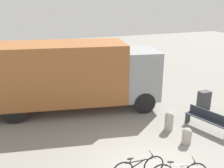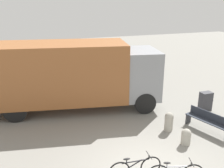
{
  "view_description": "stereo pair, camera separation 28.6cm",
  "coord_description": "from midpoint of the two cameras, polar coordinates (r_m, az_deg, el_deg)",
  "views": [
    {
      "loc": [
        -3.69,
        -5.77,
        5.3
      ],
      "look_at": [
        0.12,
        3.87,
        1.81
      ],
      "focal_mm": 40.0,
      "sensor_mm": 36.0,
      "label": 1
    },
    {
      "loc": [
        -3.43,
        -5.87,
        5.3
      ],
      "look_at": [
        0.12,
        3.87,
        1.81
      ],
      "focal_mm": 40.0,
      "sensor_mm": 36.0,
      "label": 2
    }
  ],
  "objects": [
    {
      "name": "bollard_near_bench",
      "position": [
        10.22,
        15.95,
        -11.21
      ],
      "size": [
        0.38,
        0.38,
        0.65
      ],
      "color": "#9E998C",
      "rests_on": "ground"
    },
    {
      "name": "delivery_truck",
      "position": [
        12.47,
        -10.21,
        2.43
      ],
      "size": [
        8.86,
        4.17,
        3.38
      ],
      "rotation": [
        0.0,
        0.0,
        -0.2
      ],
      "color": "#99592D",
      "rests_on": "ground"
    },
    {
      "name": "bicycle_near",
      "position": [
        8.19,
        5.02,
        -18.54
      ],
      "size": [
        1.72,
        0.44,
        0.78
      ],
      "rotation": [
        0.0,
        0.0,
        -0.08
      ],
      "color": "black",
      "rests_on": "ground"
    },
    {
      "name": "park_bench",
      "position": [
        11.44,
        20.38,
        -7.56
      ],
      "size": [
        0.95,
        2.0,
        0.82
      ],
      "rotation": [
        0.0,
        0.0,
        1.86
      ],
      "color": "#282D38",
      "rests_on": "ground"
    },
    {
      "name": "bollard_far_bench",
      "position": [
        10.98,
        12.19,
        -8.08
      ],
      "size": [
        0.37,
        0.37,
        0.83
      ],
      "color": "#9E998C",
      "rests_on": "ground"
    },
    {
      "name": "utility_box",
      "position": [
        13.46,
        19.7,
        -3.52
      ],
      "size": [
        0.58,
        0.39,
        0.96
      ],
      "color": "#38383D",
      "rests_on": "ground"
    }
  ]
}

